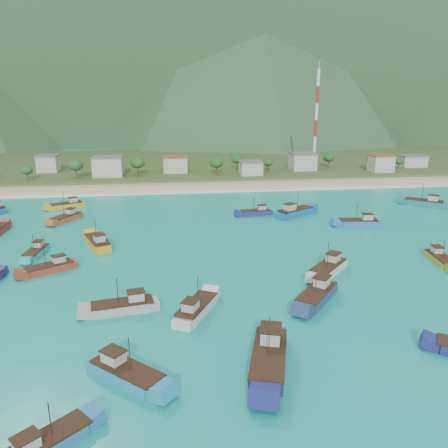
{
  "coord_description": "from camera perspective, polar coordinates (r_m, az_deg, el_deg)",
  "views": [
    {
      "loc": [
        -7.88,
        -80.05,
        31.19
      ],
      "look_at": [
        5.35,
        18.0,
        3.0
      ],
      "focal_mm": 35.0,
      "sensor_mm": 36.0,
      "label": 1
    }
  ],
  "objects": [
    {
      "name": "boat_12",
      "position": [
        72.65,
        12.03,
        -9.18
      ],
      "size": [
        9.79,
        10.87,
        6.69
      ],
      "rotation": [
        0.0,
        0.0,
        2.45
      ],
      "color": "navy",
      "rests_on": "ground"
    },
    {
      "name": "boat_4",
      "position": [
        54.36,
        -12.68,
        -18.61
      ],
      "size": [
        9.85,
        9.35,
        6.2
      ],
      "rotation": [
        0.0,
        0.0,
        3.98
      ],
      "color": "teal",
      "rests_on": "ground"
    },
    {
      "name": "land",
      "position": [
        222.39,
        -5.63,
        7.76
      ],
      "size": [
        400.0,
        110.0,
        2.4
      ],
      "primitive_type": "cube",
      "color": "#385123",
      "rests_on": "ground"
    },
    {
      "name": "boat_13",
      "position": [
        98.89,
        -23.34,
        -3.49
      ],
      "size": [
        3.61,
        9.21,
        5.3
      ],
      "rotation": [
        0.0,
        0.0,
        3.03
      ],
      "color": "#24B2BD",
      "rests_on": "ground"
    },
    {
      "name": "boat_0",
      "position": [
        67.13,
        -3.68,
        -11.12
      ],
      "size": [
        7.59,
        10.62,
        6.14
      ],
      "rotation": [
        0.0,
        0.0,
        5.79
      ],
      "color": "beige",
      "rests_on": "ground"
    },
    {
      "name": "beach",
      "position": [
        162.27,
        -4.78,
        4.77
      ],
      "size": [
        400.0,
        18.0,
        1.2
      ],
      "primitive_type": "cube",
      "color": "beige",
      "rests_on": "ground"
    },
    {
      "name": "vegetation",
      "position": [
        184.64,
        -6.18,
        7.66
      ],
      "size": [
        276.51,
        25.36,
        7.96
      ],
      "color": "#235623",
      "rests_on": "ground"
    },
    {
      "name": "boat_29",
      "position": [
        138.99,
        -19.8,
        2.27
      ],
      "size": [
        10.31,
        7.05,
        5.92
      ],
      "rotation": [
        0.0,
        0.0,
        2.02
      ],
      "color": "gold",
      "rests_on": "ground"
    },
    {
      "name": "boat_7",
      "position": [
        146.58,
        24.74,
        2.5
      ],
      "size": [
        11.47,
        10.23,
        7.04
      ],
      "rotation": [
        0.0,
        0.0,
        0.89
      ],
      "color": "#1A7672",
      "rests_on": "ground"
    },
    {
      "name": "village",
      "position": [
        185.47,
        -2.13,
        7.72
      ],
      "size": [
        214.04,
        27.97,
        7.49
      ],
      "color": "beige",
      "rests_on": "ground"
    },
    {
      "name": "boat_15",
      "position": [
        117.14,
        17.22,
        0.12
      ],
      "size": [
        11.06,
        4.63,
        6.33
      ],
      "rotation": [
        0.0,
        0.0,
        1.43
      ],
      "color": "#2A6AAA",
      "rests_on": "ground"
    },
    {
      "name": "boat_27",
      "position": [
        47.93,
        -22.25,
        -25.2
      ],
      "size": [
        8.43,
        7.71,
        5.22
      ],
      "rotation": [
        0.0,
        0.0,
        5.42
      ],
      "color": "#256BAB",
      "rests_on": "ground"
    },
    {
      "name": "boat_5",
      "position": [
        123.29,
        9.26,
        1.49
      ],
      "size": [
        12.55,
        9.75,
        7.38
      ],
      "rotation": [
        0.0,
        0.0,
        5.27
      ],
      "color": "#105FAA",
      "rests_on": "ground"
    },
    {
      "name": "boat_21",
      "position": [
        88.86,
        -21.74,
        -5.4
      ],
      "size": [
        9.55,
        7.32,
        5.6
      ],
      "rotation": [
        0.0,
        0.0,
        2.12
      ],
      "color": "#953620",
      "rests_on": "ground"
    },
    {
      "name": "surf_line",
      "position": [
        152.97,
        -4.58,
        4.09
      ],
      "size": [
        400.0,
        2.5,
        0.08
      ],
      "primitive_type": "cube",
      "color": "white",
      "rests_on": "ground"
    },
    {
      "name": "boat_19",
      "position": [
        124.11,
        -19.87,
        0.71
      ],
      "size": [
        7.42,
        10.25,
        5.94
      ],
      "rotation": [
        0.0,
        0.0,
        2.64
      ],
      "color": "#B64D26",
      "rests_on": "ground"
    },
    {
      "name": "boat_26",
      "position": [
        100.27,
        -16.2,
        -2.39
      ],
      "size": [
        7.27,
        11.62,
        6.61
      ],
      "rotation": [
        0.0,
        0.0,
        0.38
      ],
      "color": "gold",
      "rests_on": "ground"
    },
    {
      "name": "boat_6",
      "position": [
        97.04,
        26.39,
        -4.18
      ],
      "size": [
        4.17,
        9.78,
        5.59
      ],
      "rotation": [
        0.0,
        0.0,
        2.99
      ],
      "color": "#B0992C",
      "rests_on": "ground"
    },
    {
      "name": "boat_28",
      "position": [
        69.46,
        -12.93,
        -10.55
      ],
      "size": [
        10.72,
        4.78,
        6.12
      ],
      "rotation": [
        0.0,
        0.0,
        1.74
      ],
      "color": "#ACA39B",
      "rests_on": "ground"
    },
    {
      "name": "boat_18",
      "position": [
        55.44,
        5.88,
        -17.18
      ],
      "size": [
        7.46,
        13.51,
        7.66
      ],
      "rotation": [
        0.0,
        0.0,
        2.84
      ],
      "color": "navy",
      "rests_on": "ground"
    },
    {
      "name": "ground",
      "position": [
        86.27,
        -1.93,
        -5.3
      ],
      "size": [
        600.0,
        600.0,
        0.0
      ],
      "primitive_type": "plane",
      "color": "#0C8570",
      "rests_on": "ground"
    },
    {
      "name": "boat_16",
      "position": [
        123.0,
        4.18,
        1.46
      ],
      "size": [
        9.52,
        3.89,
        5.47
      ],
      "rotation": [
        0.0,
        0.0,
        1.7
      ],
      "color": "navy",
      "rests_on": "ground"
    },
    {
      "name": "radio_tower",
      "position": [
        199.45,
        11.94,
        13.14
      ],
      "size": [
        1.2,
        1.2,
        42.28
      ],
      "color": "red",
      "rests_on": "ground"
    },
    {
      "name": "boat_22",
      "position": [
        84.12,
        13.51,
        -5.74
      ],
      "size": [
        10.02,
        10.33,
        6.57
      ],
      "rotation": [
        0.0,
        0.0,
        2.38
      ],
      "color": "beige",
      "rests_on": "ground"
    },
    {
      "name": "mountains",
      "position": [
        489.85,
        -9.7,
        24.58
      ],
      "size": [
        1520.0,
        440.0,
        260.0
      ],
      "color": "slate",
      "rests_on": "ground"
    }
  ]
}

